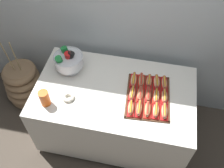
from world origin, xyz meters
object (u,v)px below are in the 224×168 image
(floor_vase, at_px, (24,84))
(hot_dog_3, at_px, (156,111))
(hot_dog_4, at_px, (164,111))
(hot_dog_12, at_px, (149,81))
(serving_tray, at_px, (148,97))
(hot_dog_10, at_px, (134,80))
(donut, at_px, (68,97))
(hot_dog_5, at_px, (132,93))
(hot_dog_9, at_px, (164,97))
(hot_dog_1, at_px, (139,109))
(hot_dog_2, at_px, (147,110))
(hot_dog_14, at_px, (164,83))
(hot_dog_6, at_px, (140,94))
(hot_dog_13, at_px, (157,82))
(cup_stack, at_px, (45,98))
(punch_bowl, at_px, (68,60))
(hot_dog_11, at_px, (141,81))
(hot_dog_7, at_px, (148,95))
(hot_dog_0, at_px, (131,108))
(hot_dog_8, at_px, (156,96))
(buffet_table, at_px, (114,110))

(floor_vase, height_order, hot_dog_3, floor_vase)
(hot_dog_4, height_order, hot_dog_12, same)
(serving_tray, xyz_separation_m, hot_dog_3, (0.09, -0.16, 0.03))
(hot_dog_10, height_order, donut, hot_dog_10)
(hot_dog_5, relative_size, hot_dog_9, 1.05)
(hot_dog_5, bearing_deg, hot_dog_1, -61.16)
(hot_dog_2, xyz_separation_m, hot_dog_14, (0.12, 0.34, -0.00))
(hot_dog_6, distance_m, hot_dog_10, 0.18)
(hot_dog_13, bearing_deg, cup_stack, -156.17)
(hot_dog_6, bearing_deg, punch_bowl, 165.61)
(hot_dog_3, distance_m, hot_dog_6, 0.22)
(hot_dog_9, height_order, hot_dog_11, same)
(floor_vase, bearing_deg, hot_dog_10, -4.19)
(hot_dog_2, height_order, hot_dog_14, hot_dog_2)
(serving_tray, distance_m, cup_stack, 0.96)
(hot_dog_9, bearing_deg, hot_dog_14, 94.39)
(hot_dog_1, distance_m, hot_dog_5, 0.18)
(hot_dog_7, height_order, hot_dog_10, hot_dog_7)
(hot_dog_12, relative_size, donut, 1.33)
(donut, bearing_deg, hot_dog_9, 11.44)
(hot_dog_13, xyz_separation_m, donut, (-0.79, -0.34, -0.02))
(hot_dog_3, bearing_deg, punch_bowl, 159.28)
(hot_dog_6, bearing_deg, hot_dog_4, -31.86)
(hot_dog_0, xyz_separation_m, hot_dog_6, (0.06, 0.17, 0.00))
(hot_dog_5, bearing_deg, hot_dog_4, -24.42)
(hot_dog_1, relative_size, hot_dog_8, 1.00)
(hot_dog_2, distance_m, punch_bowl, 0.92)
(hot_dog_0, distance_m, hot_dog_4, 0.30)
(hot_dog_12, distance_m, punch_bowl, 0.82)
(buffet_table, xyz_separation_m, donut, (-0.41, -0.18, 0.37))
(hot_dog_12, distance_m, hot_dog_14, 0.15)
(hot_dog_5, height_order, punch_bowl, punch_bowl)
(hot_dog_9, distance_m, punch_bowl, 1.00)
(hot_dog_8, relative_size, hot_dog_10, 0.98)
(cup_stack, bearing_deg, hot_dog_7, 15.95)
(hot_dog_7, height_order, hot_dog_12, same)
(hot_dog_10, bearing_deg, buffet_table, -140.14)
(hot_dog_1, bearing_deg, hot_dog_6, 94.39)
(hot_dog_1, xyz_separation_m, punch_bowl, (-0.77, 0.36, 0.10))
(hot_dog_5, bearing_deg, hot_dog_7, 4.39)
(hot_dog_14, height_order, cup_stack, cup_stack)
(hot_dog_0, relative_size, cup_stack, 1.12)
(hot_dog_6, relative_size, hot_dog_11, 0.97)
(hot_dog_6, relative_size, cup_stack, 1.11)
(hot_dog_4, bearing_deg, hot_dog_7, 136.67)
(hot_dog_9, relative_size, cup_stack, 1.09)
(hot_dog_9, distance_m, cup_stack, 1.10)
(hot_dog_13, bearing_deg, hot_dog_10, -175.61)
(hot_dog_3, xyz_separation_m, hot_dog_11, (-0.17, 0.32, -0.00))
(hot_dog_5, distance_m, hot_dog_7, 0.15)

